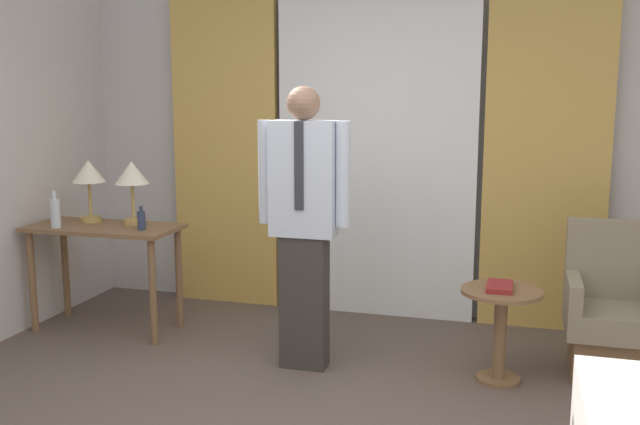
{
  "coord_description": "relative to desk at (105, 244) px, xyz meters",
  "views": [
    {
      "loc": [
        1.06,
        -2.79,
        1.74
      ],
      "look_at": [
        -0.06,
        1.19,
        1.03
      ],
      "focal_mm": 40.0,
      "sensor_mm": 36.0,
      "label": 1
    }
  ],
  "objects": [
    {
      "name": "book",
      "position": [
        2.78,
        -0.19,
        -0.05
      ],
      "size": [
        0.15,
        0.26,
        0.03
      ],
      "color": "maroon",
      "rests_on": "side_table"
    },
    {
      "name": "bottle_near_edge",
      "position": [
        0.34,
        -0.07,
        0.21
      ],
      "size": [
        0.06,
        0.06,
        0.17
      ],
      "color": "#2D3851",
      "rests_on": "desk"
    },
    {
      "name": "curtain_drape_left",
      "position": [
        0.57,
        0.91,
        0.65
      ],
      "size": [
        0.87,
        0.06,
        2.58
      ],
      "color": "gold",
      "rests_on": "ground_plane"
    },
    {
      "name": "curtain_sheer_center",
      "position": [
        1.81,
        0.91,
        0.65
      ],
      "size": [
        1.52,
        0.06,
        2.58
      ],
      "color": "white",
      "rests_on": "ground_plane"
    },
    {
      "name": "person",
      "position": [
        1.6,
        -0.29,
        0.33
      ],
      "size": [
        0.58,
        0.21,
        1.77
      ],
      "color": "#38332D",
      "rests_on": "ground_plane"
    },
    {
      "name": "armchair",
      "position": [
        3.48,
        0.13,
        -0.3
      ],
      "size": [
        0.6,
        0.55,
        0.93
      ],
      "color": "brown",
      "rests_on": "ground_plane"
    },
    {
      "name": "bottle_by_lamp",
      "position": [
        -0.28,
        -0.16,
        0.25
      ],
      "size": [
        0.07,
        0.07,
        0.27
      ],
      "color": "silver",
      "rests_on": "desk"
    },
    {
      "name": "table_lamp_left",
      "position": [
        -0.18,
        0.11,
        0.48
      ],
      "size": [
        0.24,
        0.24,
        0.46
      ],
      "color": "tan",
      "rests_on": "desk"
    },
    {
      "name": "curtain_drape_right",
      "position": [
        3.04,
        0.91,
        0.65
      ],
      "size": [
        0.87,
        0.06,
        2.58
      ],
      "color": "gold",
      "rests_on": "ground_plane"
    },
    {
      "name": "table_lamp_right",
      "position": [
        0.18,
        0.11,
        0.48
      ],
      "size": [
        0.24,
        0.24,
        0.46
      ],
      "color": "tan",
      "rests_on": "desk"
    },
    {
      "name": "desk",
      "position": [
        0.0,
        0.0,
        0.0
      ],
      "size": [
        1.09,
        0.51,
        0.78
      ],
      "color": "brown",
      "rests_on": "ground_plane"
    },
    {
      "name": "wall_back",
      "position": [
        1.81,
        1.04,
        0.71
      ],
      "size": [
        10.0,
        0.06,
        2.7
      ],
      "color": "beige",
      "rests_on": "ground_plane"
    },
    {
      "name": "side_table",
      "position": [
        2.8,
        -0.2,
        -0.25
      ],
      "size": [
        0.48,
        0.48,
        0.57
      ],
      "color": "brown",
      "rests_on": "ground_plane"
    }
  ]
}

